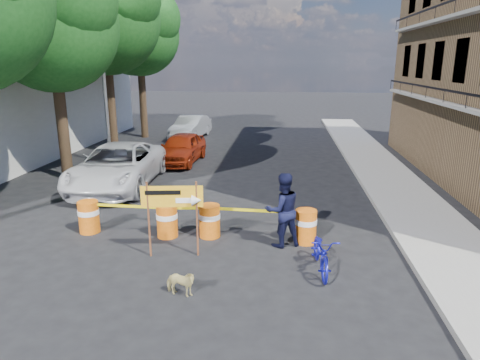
% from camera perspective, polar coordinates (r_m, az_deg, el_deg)
% --- Properties ---
extents(ground, '(120.00, 120.00, 0.00)m').
position_cam_1_polar(ground, '(10.43, -5.76, -10.85)').
color(ground, black).
rests_on(ground, ground).
extents(sidewalk_east, '(2.40, 40.00, 0.15)m').
position_cam_1_polar(sidewalk_east, '(16.37, 20.60, -1.64)').
color(sidewalk_east, gray).
rests_on(sidewalk_east, ground).
extents(tree_mid_a, '(5.25, 5.00, 8.68)m').
position_cam_1_polar(tree_mid_a, '(18.40, -23.69, 18.59)').
color(tree_mid_a, '#332316').
rests_on(tree_mid_a, ground).
extents(tree_mid_b, '(5.67, 5.40, 9.62)m').
position_cam_1_polar(tree_mid_b, '(22.97, -17.50, 20.06)').
color(tree_mid_b, '#332316').
rests_on(tree_mid_b, ground).
extents(tree_far, '(5.04, 4.80, 8.84)m').
position_cam_1_polar(tree_far, '(27.61, -13.20, 18.42)').
color(tree_far, '#332316').
rests_on(tree_far, ground).
extents(streetlamp, '(1.25, 0.18, 8.00)m').
position_cam_1_polar(streetlamp, '(20.26, -17.64, 14.11)').
color(streetlamp, gray).
rests_on(streetlamp, ground).
extents(barrel_far_left, '(0.58, 0.58, 0.90)m').
position_cam_1_polar(barrel_far_left, '(12.65, -19.52, -4.56)').
color(barrel_far_left, '#C5570B').
rests_on(barrel_far_left, ground).
extents(barrel_mid_left, '(0.58, 0.58, 0.90)m').
position_cam_1_polar(barrel_mid_left, '(11.81, -9.70, -5.29)').
color(barrel_mid_left, '#C5570B').
rests_on(barrel_mid_left, ground).
extents(barrel_mid_right, '(0.58, 0.58, 0.90)m').
position_cam_1_polar(barrel_mid_right, '(11.66, -4.07, -5.37)').
color(barrel_mid_right, '#C5570B').
rests_on(barrel_mid_right, ground).
extents(barrel_far_right, '(0.58, 0.58, 0.90)m').
position_cam_1_polar(barrel_far_right, '(11.39, 8.75, -6.04)').
color(barrel_far_right, '#C5570B').
rests_on(barrel_far_right, ground).
extents(detour_sign, '(1.47, 0.33, 1.90)m').
position_cam_1_polar(detour_sign, '(10.28, -7.95, -2.94)').
color(detour_sign, '#592D19').
rests_on(detour_sign, ground).
extents(pedestrian, '(1.16, 1.05, 1.94)m').
position_cam_1_polar(pedestrian, '(10.97, 5.69, -3.99)').
color(pedestrian, black).
rests_on(pedestrian, ground).
extents(bicycle, '(0.68, 0.96, 1.74)m').
position_cam_1_polar(bicycle, '(9.80, 10.91, -7.28)').
color(bicycle, '#1516AF').
rests_on(bicycle, ground).
extents(dog, '(0.72, 0.43, 0.57)m').
position_cam_1_polar(dog, '(8.99, -7.96, -13.49)').
color(dog, '#CFC077').
rests_on(dog, ground).
extents(suv_white, '(2.94, 5.89, 1.60)m').
position_cam_1_polar(suv_white, '(16.83, -16.05, 1.77)').
color(suv_white, silver).
rests_on(suv_white, ground).
extents(sedan_red, '(1.89, 4.19, 1.40)m').
position_cam_1_polar(sedan_red, '(20.36, -7.81, 4.25)').
color(sedan_red, maroon).
rests_on(sedan_red, ground).
extents(sedan_silver, '(1.97, 4.38, 1.40)m').
position_cam_1_polar(sedan_silver, '(27.02, -6.57, 7.04)').
color(sedan_silver, '#B5B6BC').
rests_on(sedan_silver, ground).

